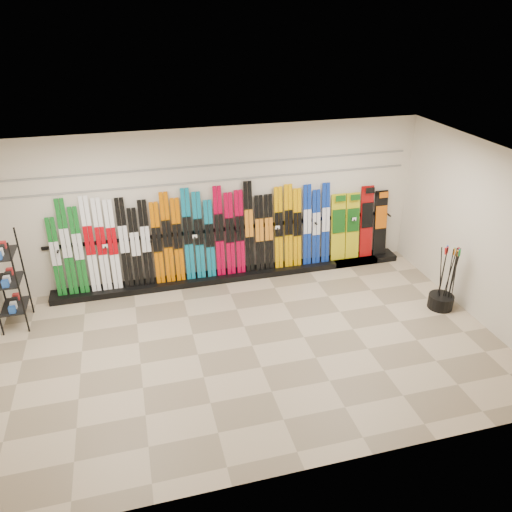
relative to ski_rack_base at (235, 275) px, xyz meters
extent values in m
plane|color=#86755C|center=(-0.22, -2.28, -0.06)|extent=(8.00, 8.00, 0.00)
plane|color=beige|center=(-0.22, 0.22, 1.44)|extent=(8.00, 0.00, 8.00)
plane|color=beige|center=(3.78, -2.28, 1.44)|extent=(0.00, 5.00, 5.00)
plane|color=silver|center=(-0.22, -2.28, 2.94)|extent=(8.00, 8.00, 0.00)
cube|color=black|center=(0.00, 0.00, 0.00)|extent=(8.00, 0.40, 0.12)
cube|color=#12651E|center=(-3.28, 0.04, 0.81)|extent=(0.17, 0.20, 1.49)
cube|color=#12651E|center=(-3.07, 0.06, 0.97)|extent=(0.17, 0.24, 1.81)
cube|color=#12651E|center=(-2.88, 0.05, 0.88)|extent=(0.17, 0.22, 1.65)
cube|color=white|center=(-2.67, 0.06, 0.97)|extent=(0.17, 0.24, 1.82)
cube|color=white|center=(-2.47, 0.06, 0.94)|extent=(0.17, 0.23, 1.77)
cube|color=white|center=(-2.27, 0.05, 0.92)|extent=(0.17, 0.22, 1.72)
cube|color=black|center=(-2.07, 0.06, 0.93)|extent=(0.17, 0.23, 1.74)
cube|color=black|center=(-1.87, 0.04, 0.82)|extent=(0.17, 0.20, 1.53)
cube|color=black|center=(-1.67, 0.05, 0.89)|extent=(0.17, 0.22, 1.66)
cube|color=#C55F00|center=(-1.47, 0.05, 0.86)|extent=(0.17, 0.21, 1.60)
cube|color=#C55F00|center=(-1.27, 0.06, 0.94)|extent=(0.17, 0.23, 1.77)
cube|color=#C55F00|center=(-1.08, 0.05, 0.88)|extent=(0.17, 0.21, 1.64)
cube|color=#0C6D8B|center=(-0.88, 0.06, 0.96)|extent=(0.17, 0.24, 1.81)
cube|color=#0C6D8B|center=(-0.68, 0.05, 0.92)|extent=(0.17, 0.22, 1.72)
cube|color=#0C6D8B|center=(-0.47, 0.04, 0.83)|extent=(0.17, 0.20, 1.54)
cube|color=#AD0028|center=(-0.28, 0.06, 0.96)|extent=(0.17, 0.23, 1.79)
cube|color=#AD0028|center=(-0.07, 0.05, 0.88)|extent=(0.17, 0.22, 1.65)
cube|color=#AD0028|center=(0.13, 0.05, 0.90)|extent=(0.17, 0.22, 1.68)
cube|color=black|center=(0.32, 0.06, 0.98)|extent=(0.17, 0.24, 1.84)
cube|color=black|center=(0.53, 0.04, 0.83)|extent=(0.17, 0.20, 1.55)
cube|color=black|center=(0.72, 0.04, 0.83)|extent=(0.17, 0.20, 1.55)
cube|color=#DF9B00|center=(0.93, 0.05, 0.90)|extent=(0.17, 0.22, 1.67)
cube|color=#DF9B00|center=(1.13, 0.05, 0.91)|extent=(0.17, 0.22, 1.71)
cube|color=#DF9B00|center=(1.32, 0.05, 0.86)|extent=(0.17, 0.21, 1.61)
cube|color=navy|center=(1.53, 0.05, 0.89)|extent=(0.17, 0.22, 1.67)
cube|color=navy|center=(1.72, 0.04, 0.83)|extent=(0.17, 0.20, 1.55)
cube|color=navy|center=(1.93, 0.05, 0.89)|extent=(0.17, 0.22, 1.67)
cube|color=gold|center=(2.23, 0.07, 0.76)|extent=(0.31, 0.22, 1.41)
cube|color=gold|center=(2.54, 0.07, 0.76)|extent=(0.30, 0.22, 1.40)
cube|color=#990C0C|center=(2.87, 0.08, 0.82)|extent=(0.28, 0.23, 1.51)
cube|color=black|center=(3.19, 0.07, 0.75)|extent=(0.29, 0.22, 1.39)
cube|color=black|center=(-3.97, -0.62, 0.77)|extent=(0.40, 0.60, 1.66)
cylinder|color=black|center=(3.38, -2.05, 0.07)|extent=(0.45, 0.45, 0.25)
cylinder|color=black|center=(3.35, -2.00, 0.55)|extent=(0.07, 0.07, 1.18)
cylinder|color=black|center=(3.42, -2.08, 0.55)|extent=(0.05, 0.02, 1.18)
cylinder|color=black|center=(3.38, -1.94, 0.55)|extent=(0.05, 0.08, 1.18)
cylinder|color=black|center=(3.44, -2.06, 0.55)|extent=(0.12, 0.03, 1.18)
cylinder|color=black|center=(3.30, -2.02, 0.55)|extent=(0.11, 0.13, 1.17)
cylinder|color=black|center=(3.44, -2.15, 0.55)|extent=(0.09, 0.11, 1.18)
cylinder|color=black|center=(3.48, -2.12, 0.55)|extent=(0.14, 0.08, 1.18)
cylinder|color=black|center=(3.49, -2.14, 0.55)|extent=(0.04, 0.07, 1.18)
cylinder|color=black|center=(3.52, -2.06, 0.55)|extent=(0.04, 0.04, 1.18)
cube|color=gray|center=(-0.22, 0.20, 1.94)|extent=(7.60, 0.02, 0.03)
cube|color=gray|center=(-0.22, 0.20, 2.24)|extent=(7.60, 0.02, 0.03)
camera|label=1|loc=(-1.85, -8.62, 4.91)|focal=35.00mm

